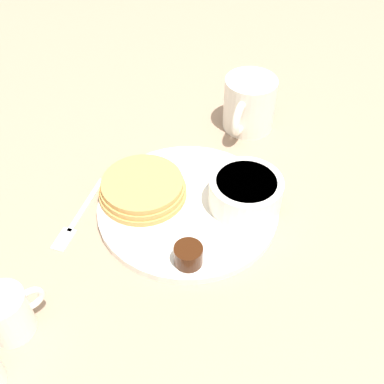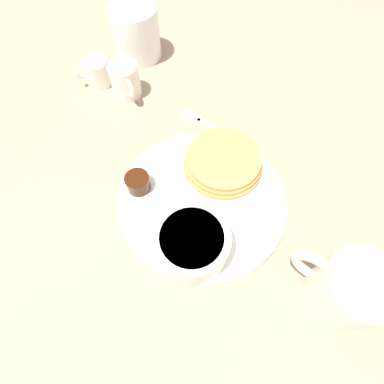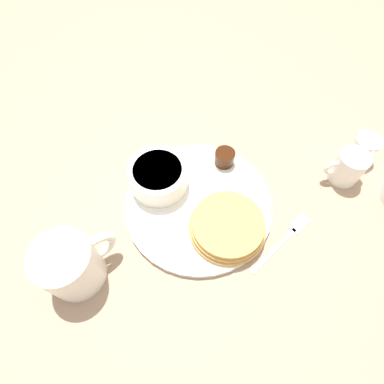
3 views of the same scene
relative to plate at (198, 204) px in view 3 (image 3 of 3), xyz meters
name	(u,v)px [view 3 (image 3 of 3)]	position (x,y,z in m)	size (l,w,h in m)	color
ground_plane	(198,206)	(0.00, 0.00, -0.01)	(4.00, 4.00, 0.00)	#9E7F66
plate	(198,204)	(0.00, 0.00, 0.00)	(0.27, 0.27, 0.01)	white
pancake_stack	(227,226)	(-0.06, 0.03, 0.02)	(0.13, 0.13, 0.03)	tan
bowl	(158,176)	(0.08, -0.01, 0.03)	(0.11, 0.11, 0.05)	white
syrup_cup	(225,158)	(-0.01, -0.10, 0.02)	(0.04, 0.04, 0.03)	#38190A
butter_ramekin	(155,168)	(0.10, -0.03, 0.02)	(0.04, 0.04, 0.04)	white
coffee_mug	(71,265)	(0.12, 0.19, 0.04)	(0.09, 0.11, 0.09)	silver
creamer_pitcher_near	(348,167)	(-0.23, -0.17, 0.03)	(0.07, 0.06, 0.07)	white
creamer_pitcher_far	(363,148)	(-0.25, -0.23, 0.02)	(0.05, 0.07, 0.05)	white
fork	(288,237)	(-0.17, -0.01, 0.00)	(0.07, 0.14, 0.00)	silver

